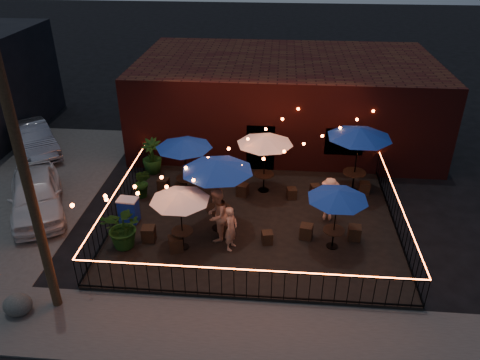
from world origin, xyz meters
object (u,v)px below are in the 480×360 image
Objects in this scene: cooler at (129,210)px; boulder at (18,305)px; utility_pole at (28,184)px; cafe_table_3 at (265,140)px; cafe_table_0 at (180,197)px; cafe_table_4 at (338,196)px; cafe_table_5 at (360,133)px; cafe_table_1 at (184,144)px; cafe_table_2 at (217,167)px.

cooler reaches higher than boulder.
cafe_table_3 is at bearing 50.32° from utility_pole.
cafe_table_4 is (4.95, 0.46, 0.03)m from cafe_table_0.
cooler is at bearing -160.76° from cafe_table_5.
cafe_table_1 reaches higher than boulder.
cafe_table_2 is at bearing 48.71° from cafe_table_0.
utility_pole is at bearing -157.97° from cafe_table_4.
cafe_table_0 is 1.06× the size of cafe_table_1.
cafe_table_1 is 0.96× the size of cafe_table_3.
cafe_table_5 is (6.07, 4.26, 0.56)m from cafe_table_0.
cafe_table_1 is at bearing 124.83° from cafe_table_2.
utility_pole is at bearing 25.43° from boulder.
cafe_table_2 is at bearing -117.66° from cafe_table_3.
cafe_table_5 reaches higher than cafe_table_1.
boulder is (-0.91, -0.43, -3.67)m from utility_pole.
cafe_table_5 is (5.03, 3.07, 0.05)m from cafe_table_2.
utility_pole is 8.98m from cafe_table_3.
cafe_table_5 is (9.20, 7.07, -1.34)m from utility_pole.
cafe_table_5 is (1.12, 3.80, 0.53)m from cafe_table_4.
boulder is (-8.99, -3.70, -1.80)m from cafe_table_4.
cafe_table_2 is 1.16× the size of cafe_table_3.
cafe_table_4 is at bearing -10.58° from cafe_table_2.
cafe_table_2 is 3.40× the size of boulder.
cafe_table_1 is at bearing 55.23° from cooler.
cafe_table_2 is 3.11× the size of cooler.
utility_pole is at bearing -112.67° from cafe_table_1.
cafe_table_5 is 9.02m from cooler.
cafe_table_5 is 12.80m from boulder.
cafe_table_3 reaches higher than cafe_table_4.
cafe_table_3 is 4.29m from cafe_table_4.
cafe_table_3 is 3.59m from cafe_table_5.
utility_pole is 9.41× the size of boulder.
cafe_table_0 is 2.99× the size of boulder.
cafe_table_5 is at bearing 31.38° from cafe_table_2.
cafe_table_0 is 0.78× the size of cafe_table_5.
cafe_table_1 is 0.94× the size of cafe_table_4.
boulder is (-5.08, -4.43, -2.27)m from cafe_table_2.
cafe_table_4 is (8.08, 3.27, -1.87)m from utility_pole.
cafe_table_1 reaches higher than cafe_table_0.
boulder is (-3.52, -6.68, -2.00)m from cafe_table_1.
cafe_table_4 is at bearing 5.31° from cafe_table_0.
cafe_table_2 reaches higher than cafe_table_1.
utility_pole reaches higher than cafe_table_1.
cafe_table_4 is (5.47, -2.98, -0.20)m from cafe_table_1.
cafe_table_0 is at bearing 41.93° from utility_pole.
cafe_table_5 is 3.50× the size of cooler.
cafe_table_2 is at bearing 41.09° from boulder.
cooler is at bearing -151.01° from cafe_table_3.
cafe_table_5 reaches higher than boulder.
cafe_table_4 is 3.01× the size of boulder.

